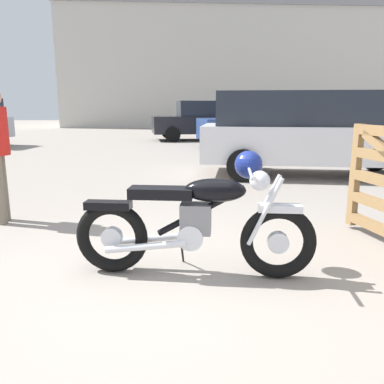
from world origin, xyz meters
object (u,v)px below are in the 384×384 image
(pale_sedan_back, at_px, (259,124))
(white_estate_far, at_px, (311,131))
(silver_sedan_mid, at_px, (201,121))
(vintage_motorcycle, at_px, (200,220))
(dark_sedan_left, at_px, (318,118))

(pale_sedan_back, bearing_deg, white_estate_far, -100.27)
(silver_sedan_mid, xyz_separation_m, pale_sedan_back, (1.78, -3.35, 0.00))
(silver_sedan_mid, xyz_separation_m, white_estate_far, (1.53, -9.06, 0.10))
(vintage_motorcycle, xyz_separation_m, white_estate_far, (2.71, 4.84, 0.45))
(vintage_motorcycle, height_order, white_estate_far, white_estate_far)
(vintage_motorcycle, distance_m, silver_sedan_mid, 13.95)
(silver_sedan_mid, bearing_deg, dark_sedan_left, 168.01)
(vintage_motorcycle, height_order, pale_sedan_back, pale_sedan_back)
(pale_sedan_back, bearing_deg, silver_sedan_mid, 110.18)
(dark_sedan_left, bearing_deg, white_estate_far, 61.32)
(dark_sedan_left, bearing_deg, pale_sedan_back, 34.65)
(pale_sedan_back, distance_m, dark_sedan_left, 4.26)
(vintage_motorcycle, distance_m, pale_sedan_back, 10.96)
(silver_sedan_mid, xyz_separation_m, dark_sedan_left, (4.97, -0.54, 0.10))
(vintage_motorcycle, relative_size, silver_sedan_mid, 0.48)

